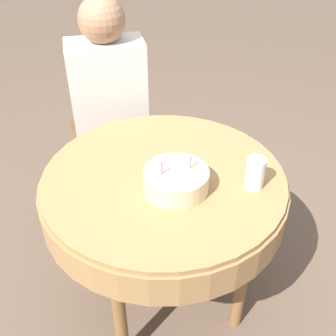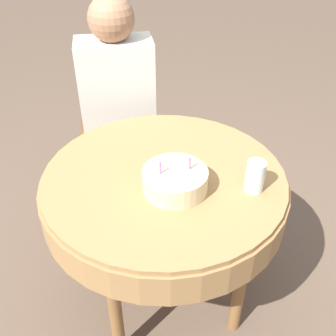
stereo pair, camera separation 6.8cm
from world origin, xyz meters
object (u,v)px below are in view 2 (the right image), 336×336
at_px(person, 117,93).
at_px(birthday_cake, 175,180).
at_px(drinking_glass, 255,176).
at_px(chair, 120,124).

xyz_separation_m(person, birthday_cake, (0.09, -0.78, 0.02)).
xyz_separation_m(birthday_cake, drinking_glass, (0.27, -0.07, 0.02)).
relative_size(person, drinking_glass, 10.18).
height_order(person, drinking_glass, person).
height_order(chair, birthday_cake, chair).
bearing_deg(chair, person, -90.00).
bearing_deg(drinking_glass, chair, 110.51).
height_order(birthday_cake, drinking_glass, birthday_cake).
bearing_deg(birthday_cake, drinking_glass, -14.42).
bearing_deg(person, drinking_glass, -62.18).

